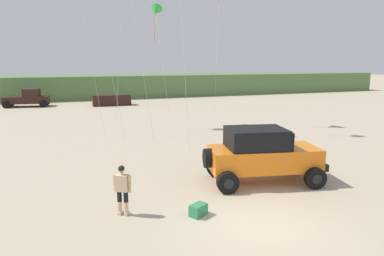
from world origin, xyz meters
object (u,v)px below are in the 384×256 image
(jeep, at_px, (262,154))
(cooler_box, at_px, (198,210))
(distant_pickup, at_px, (28,98))
(kite_orange_streamer, at_px, (156,11))
(distant_sedan, at_px, (112,100))
(person_watching, at_px, (122,187))

(jeep, bearing_deg, cooler_box, -149.90)
(distant_pickup, height_order, kite_orange_streamer, kite_orange_streamer)
(cooler_box, bearing_deg, kite_orange_streamer, 49.51)
(jeep, bearing_deg, distant_pickup, 109.95)
(cooler_box, height_order, distant_pickup, distant_pickup)
(jeep, distance_m, distant_sedan, 28.58)
(person_watching, distance_m, distant_pickup, 32.07)
(distant_sedan, bearing_deg, distant_pickup, 169.18)
(kite_orange_streamer, bearing_deg, distant_pickup, 124.40)
(distant_pickup, relative_size, kite_orange_streamer, 0.52)
(cooler_box, relative_size, distant_sedan, 0.13)
(cooler_box, bearing_deg, distant_pickup, 72.97)
(distant_pickup, bearing_deg, cooler_box, -77.10)
(distant_sedan, bearing_deg, kite_orange_streamer, -80.60)
(distant_pickup, distance_m, kite_orange_streamer, 20.32)
(person_watching, bearing_deg, jeep, 11.53)
(person_watching, height_order, distant_sedan, person_watching)
(jeep, xyz_separation_m, person_watching, (-5.86, -1.20, -0.26))
(person_watching, height_order, cooler_box, person_watching)
(distant_pickup, xyz_separation_m, kite_orange_streamer, (10.63, -15.52, 7.69))
(cooler_box, height_order, distant_sedan, distant_sedan)
(kite_orange_streamer, bearing_deg, cooler_box, -100.56)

